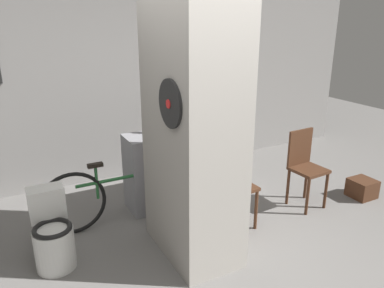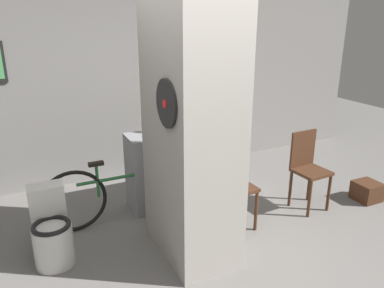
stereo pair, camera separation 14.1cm
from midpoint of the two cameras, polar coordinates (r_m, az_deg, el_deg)
name	(u,v)px [view 1 (the left image)]	position (r m, az deg, el deg)	size (l,w,h in m)	color
ground_plane	(217,278)	(3.54, 2.67, -19.71)	(14.00, 14.00, 0.00)	slate
wall_back	(119,86)	(5.28, -11.76, 8.65)	(8.00, 0.09, 2.60)	gray
pillar_center	(193,123)	(3.35, -1.08, 3.20)	(0.63, 1.02, 2.60)	gray
counter_shelf	(185,165)	(4.65, -1.89, -3.26)	(1.48, 0.44, 0.91)	gray
toilet	(53,235)	(3.78, -21.52, -12.75)	(0.36, 0.52, 0.71)	silver
chair_near_pillar	(233,181)	(4.08, 5.25, -5.59)	(0.39, 0.39, 0.93)	#422616
chair_by_doorway	(305,164)	(4.67, 15.98, -3.02)	(0.39, 0.39, 0.93)	#422616
bicycle	(122,192)	(4.26, -11.57, -7.17)	(1.75, 0.42, 0.75)	black
bottle_tall	(156,124)	(4.38, -6.39, 3.11)	(0.08, 0.08, 0.32)	olive
floor_crate	(362,188)	(5.27, 23.79, -6.19)	(0.30, 0.30, 0.24)	#422616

